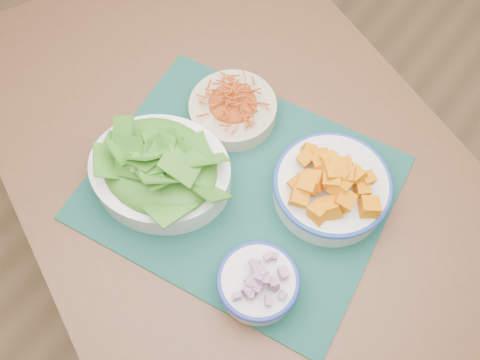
% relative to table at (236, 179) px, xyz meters
% --- Properties ---
extents(ground, '(4.00, 4.00, 0.00)m').
position_rel_table_xyz_m(ground, '(-0.08, -0.03, -0.66)').
color(ground, '#AC8053').
rests_on(ground, ground).
extents(table, '(1.56, 1.31, 0.75)m').
position_rel_table_xyz_m(table, '(0.00, 0.00, 0.00)').
color(table, brown).
rests_on(table, ground).
extents(placemat, '(0.66, 0.57, 0.00)m').
position_rel_table_xyz_m(placemat, '(0.05, -0.04, 0.09)').
color(placemat, '#0C302A').
rests_on(placemat, table).
extents(carrot_bowl, '(0.21, 0.21, 0.07)m').
position_rel_table_xyz_m(carrot_bowl, '(-0.08, 0.08, 0.13)').
color(carrot_bowl, '#C9B595').
rests_on(carrot_bowl, placemat).
extents(squash_bowl, '(0.29, 0.29, 0.11)m').
position_rel_table_xyz_m(squash_bowl, '(0.20, 0.05, 0.14)').
color(squash_bowl, silver).
rests_on(squash_bowl, placemat).
extents(lettuce_bowl, '(0.36, 0.33, 0.12)m').
position_rel_table_xyz_m(lettuce_bowl, '(-0.09, -0.13, 0.15)').
color(lettuce_bowl, white).
rests_on(lettuce_bowl, placemat).
extents(onion_bowl, '(0.19, 0.19, 0.07)m').
position_rel_table_xyz_m(onion_bowl, '(0.20, -0.19, 0.13)').
color(onion_bowl, silver).
rests_on(onion_bowl, placemat).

